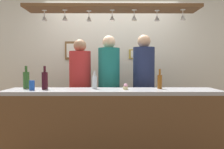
# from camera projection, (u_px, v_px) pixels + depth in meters

# --- Properties ---
(back_wall) EXTENTS (4.40, 0.06, 2.60)m
(back_wall) POSITION_uv_depth(u_px,v_px,m) (112.00, 65.00, 4.29)
(back_wall) COLOR silver
(back_wall) RESTS_ON ground_plane
(bar_counter) EXTENTS (2.70, 0.55, 0.98)m
(bar_counter) POSITION_uv_depth(u_px,v_px,m) (112.00, 117.00, 2.72)
(bar_counter) COLOR #99999E
(bar_counter) RESTS_ON ground_plane
(overhead_glass_rack) EXTENTS (2.20, 0.36, 0.04)m
(overhead_glass_rack) POSITION_uv_depth(u_px,v_px,m) (112.00, 9.00, 2.87)
(overhead_glass_rack) COLOR brown
(hanging_wineglass_far_left) EXTENTS (0.07, 0.07, 0.13)m
(hanging_wineglass_far_left) POSITION_uv_depth(u_px,v_px,m) (44.00, 17.00, 2.87)
(hanging_wineglass_far_left) COLOR silver
(hanging_wineglass_far_left) RESTS_ON overhead_glass_rack
(hanging_wineglass_left) EXTENTS (0.07, 0.07, 0.13)m
(hanging_wineglass_left) POSITION_uv_depth(u_px,v_px,m) (65.00, 17.00, 2.86)
(hanging_wineglass_left) COLOR silver
(hanging_wineglass_left) RESTS_ON overhead_glass_rack
(hanging_wineglass_center_left) EXTENTS (0.07, 0.07, 0.13)m
(hanging_wineglass_center_left) POSITION_uv_depth(u_px,v_px,m) (89.00, 18.00, 2.90)
(hanging_wineglass_center_left) COLOR silver
(hanging_wineglass_center_left) RESTS_ON overhead_glass_rack
(hanging_wineglass_center) EXTENTS (0.07, 0.07, 0.13)m
(hanging_wineglass_center) POSITION_uv_depth(u_px,v_px,m) (112.00, 17.00, 2.86)
(hanging_wineglass_center) COLOR silver
(hanging_wineglass_center) RESTS_ON overhead_glass_rack
(hanging_wineglass_center_right) EXTENTS (0.07, 0.07, 0.13)m
(hanging_wineglass_center_right) POSITION_uv_depth(u_px,v_px,m) (134.00, 17.00, 2.85)
(hanging_wineglass_center_right) COLOR silver
(hanging_wineglass_center_right) RESTS_ON overhead_glass_rack
(hanging_wineglass_right) EXTENTS (0.07, 0.07, 0.13)m
(hanging_wineglass_right) POSITION_uv_depth(u_px,v_px,m) (157.00, 17.00, 2.88)
(hanging_wineglass_right) COLOR silver
(hanging_wineglass_right) RESTS_ON overhead_glass_rack
(hanging_wineglass_far_right) EXTENTS (0.07, 0.07, 0.13)m
(hanging_wineglass_far_right) POSITION_uv_depth(u_px,v_px,m) (183.00, 17.00, 2.84)
(hanging_wineglass_far_right) COLOR silver
(hanging_wineglass_far_right) RESTS_ON overhead_glass_rack
(person_left_red_shirt) EXTENTS (0.34, 0.34, 1.70)m
(person_left_red_shirt) POSITION_uv_depth(u_px,v_px,m) (80.00, 82.00, 3.57)
(person_left_red_shirt) COLOR #2D334C
(person_left_red_shirt) RESTS_ON ground_plane
(person_middle_teal_shirt) EXTENTS (0.34, 0.34, 1.76)m
(person_middle_teal_shirt) POSITION_uv_depth(u_px,v_px,m) (109.00, 79.00, 3.57)
(person_middle_teal_shirt) COLOR #2D334C
(person_middle_teal_shirt) RESTS_ON ground_plane
(person_right_navy_shirt) EXTENTS (0.34, 0.34, 1.77)m
(person_right_navy_shirt) POSITION_uv_depth(u_px,v_px,m) (144.00, 79.00, 3.57)
(person_right_navy_shirt) COLOR #2D334C
(person_right_navy_shirt) RESTS_ON ground_plane
(bottle_beer_amber_tall) EXTENTS (0.06, 0.06, 0.26)m
(bottle_beer_amber_tall) POSITION_uv_depth(u_px,v_px,m) (160.00, 81.00, 2.94)
(bottle_beer_amber_tall) COLOR brown
(bottle_beer_amber_tall) RESTS_ON bar_counter
(bottle_champagne_green) EXTENTS (0.08, 0.08, 0.30)m
(bottle_champagne_green) POSITION_uv_depth(u_px,v_px,m) (26.00, 80.00, 2.96)
(bottle_champagne_green) COLOR #2D5623
(bottle_champagne_green) RESTS_ON bar_counter
(bottle_soda_clear) EXTENTS (0.06, 0.06, 0.23)m
(bottle_soda_clear) POSITION_uv_depth(u_px,v_px,m) (94.00, 82.00, 2.95)
(bottle_soda_clear) COLOR silver
(bottle_soda_clear) RESTS_ON bar_counter
(bottle_wine_dark_red) EXTENTS (0.08, 0.08, 0.30)m
(bottle_wine_dark_red) POSITION_uv_depth(u_px,v_px,m) (45.00, 80.00, 2.87)
(bottle_wine_dark_red) COLOR #380F19
(bottle_wine_dark_red) RESTS_ON bar_counter
(drink_can) EXTENTS (0.07, 0.07, 0.12)m
(drink_can) POSITION_uv_depth(u_px,v_px,m) (32.00, 85.00, 2.77)
(drink_can) COLOR #1E4CB2
(drink_can) RESTS_ON bar_counter
(cupcake) EXTENTS (0.06, 0.06, 0.08)m
(cupcake) POSITION_uv_depth(u_px,v_px,m) (126.00, 87.00, 2.83)
(cupcake) COLOR beige
(cupcake) RESTS_ON bar_counter
(picture_frame_lower_pair) EXTENTS (0.30, 0.02, 0.18)m
(picture_frame_lower_pair) POSITION_uv_depth(u_px,v_px,m) (137.00, 54.00, 4.25)
(picture_frame_lower_pair) COLOR #B29338
(picture_frame_lower_pair) RESTS_ON back_wall
(picture_frame_caricature) EXTENTS (0.26, 0.02, 0.34)m
(picture_frame_caricature) POSITION_uv_depth(u_px,v_px,m) (72.00, 50.00, 4.24)
(picture_frame_caricature) COLOR brown
(picture_frame_caricature) RESTS_ON back_wall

